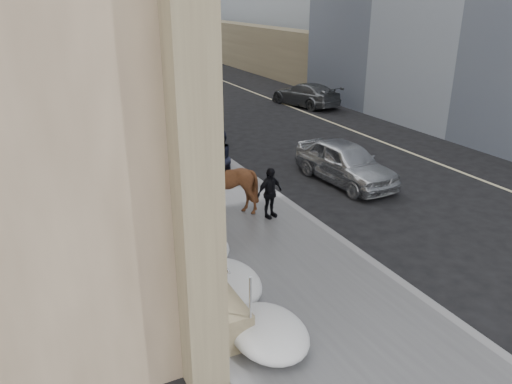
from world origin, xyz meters
TOP-DOWN VIEW (x-y plane):
  - ground at (0.00, 0.00)m, footprint 140.00×140.00m
  - sidewalk at (0.00, 10.00)m, footprint 5.00×80.00m
  - curb at (2.62, 10.00)m, footprint 0.24×80.00m
  - lane_line at (10.50, 10.00)m, footprint 0.15×70.00m
  - far_podium at (15.50, 10.00)m, footprint 2.00×80.00m
  - streetlight_mid at (2.74, 14.00)m, footprint 1.71×0.24m
  - streetlight_far at (2.74, 34.00)m, footprint 1.71×0.24m
  - traffic_signal at (2.07, 22.00)m, footprint 4.10×0.22m
  - snow_bank at (-1.42, 8.11)m, footprint 1.70×18.10m
  - mounted_horse_left at (-1.51, 5.83)m, footprint 1.19×2.38m
  - mounted_horse_right at (0.28, 4.49)m, footprint 2.11×2.23m
  - pedestrian at (1.46, 3.48)m, footprint 1.03×0.62m
  - car_silver at (5.61, 5.32)m, footprint 2.17×4.74m
  - car_grey at (11.50, 17.91)m, footprint 3.08×5.30m

SIDE VIEW (x-z plane):
  - ground at x=0.00m, z-range 0.00..0.00m
  - lane_line at x=10.50m, z-range 0.00..0.01m
  - sidewalk at x=0.00m, z-range 0.00..0.12m
  - curb at x=2.62m, z-range 0.00..0.12m
  - snow_bank at x=-1.42m, z-range 0.09..0.85m
  - car_grey at x=11.50m, z-range 0.00..1.44m
  - car_silver at x=5.61m, z-range 0.00..1.57m
  - pedestrian at x=1.46m, z-range 0.12..1.75m
  - mounted_horse_left at x=-1.51m, z-range -0.15..2.49m
  - mounted_horse_right at x=0.28m, z-range -0.10..2.55m
  - far_podium at x=15.50m, z-range 0.00..4.00m
  - traffic_signal at x=2.07m, z-range 1.00..7.00m
  - streetlight_mid at x=2.74m, z-range 0.58..8.58m
  - streetlight_far at x=2.74m, z-range 0.58..8.58m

